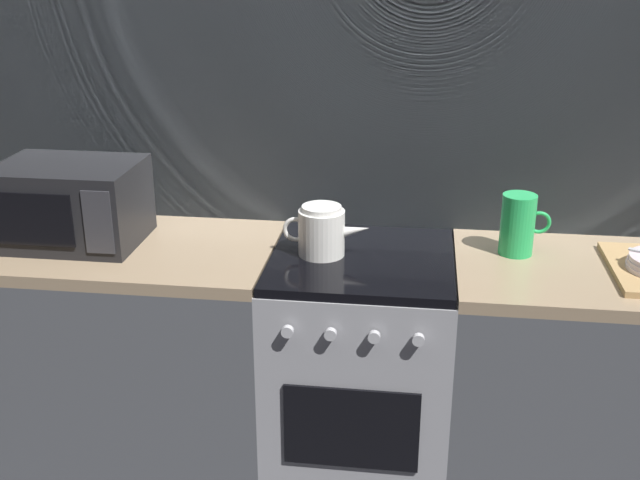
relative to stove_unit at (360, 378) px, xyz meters
The scene contains 7 objects.
back_wall 0.82m from the stove_unit, 90.00° to the left, with size 3.60×0.05×2.40m.
counter_left 0.90m from the stove_unit, behind, with size 1.20×0.60×0.90m.
stove_unit is the anchor object (origin of this frame).
counter_right 0.90m from the stove_unit, ahead, with size 1.20×0.60×0.90m.
microwave 1.14m from the stove_unit, behind, with size 0.46×0.35×0.27m.
kettle 0.55m from the stove_unit, behind, with size 0.28×0.15×0.17m.
pitcher 0.75m from the stove_unit, 10.82° to the left, with size 0.16×0.11×0.20m.
Camera 1 is at (0.17, -2.33, 1.86)m, focal length 43.75 mm.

